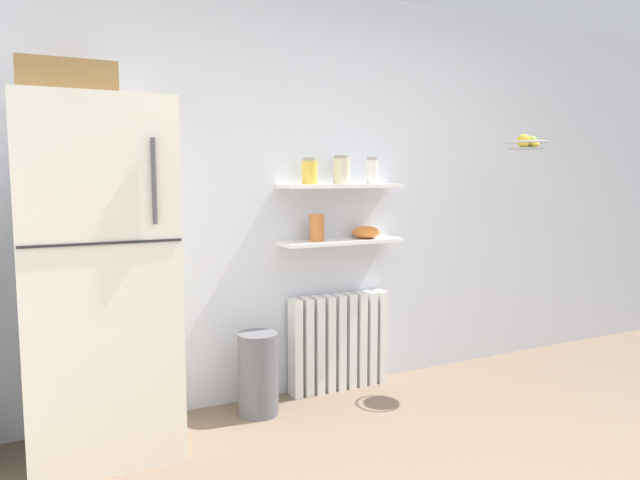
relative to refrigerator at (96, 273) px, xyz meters
The scene contains 12 objects.
back_wall 1.62m from the refrigerator, 13.46° to the left, with size 7.04×0.10×2.60m, color silver.
refrigerator is the anchor object (origin of this frame).
radiator 1.66m from the refrigerator, ahead, with size 0.69×0.12×0.64m.
wall_shelf_lower 1.54m from the refrigerator, ahead, with size 0.82×0.22×0.03m, color white.
wall_shelf_upper 1.60m from the refrigerator, ahead, with size 0.82×0.22×0.03m, color white.
storage_jar_0 1.41m from the refrigerator, ahead, with size 0.10×0.10×0.17m.
storage_jar_1 1.63m from the refrigerator, ahead, with size 0.11×0.11×0.18m.
storage_jar_2 1.84m from the refrigerator, ahead, with size 0.08×0.08×0.17m.
vase 1.37m from the refrigerator, ahead, with size 0.09×0.09×0.17m, color #CC7033.
shelf_bowl 1.73m from the refrigerator, ahead, with size 0.19×0.19×0.08m, color orange.
trash_bin 1.13m from the refrigerator, ahead, with size 0.24×0.24×0.49m, color slate.
hanging_fruit_basket 2.77m from the refrigerator, ahead, with size 0.28×0.28×0.10m.
Camera 1 is at (-1.85, -1.46, 1.42)m, focal length 33.19 mm.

